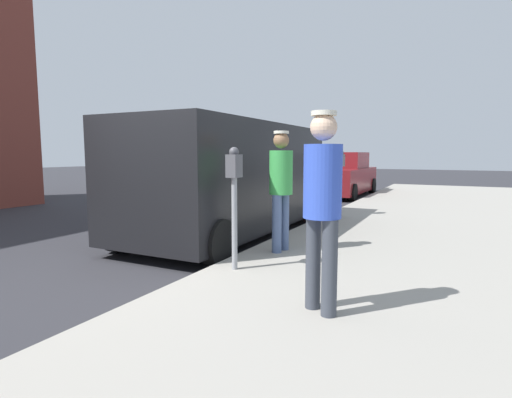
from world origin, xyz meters
TOP-DOWN VIEW (x-y plane):
  - ground_plane at (0.00, 0.00)m, footprint 80.00×80.00m
  - sidewalk_slab at (3.50, 0.00)m, footprint 5.00×32.00m
  - parking_meter_near at (1.35, 0.06)m, footprint 0.14×0.18m
  - parking_meter_far at (1.35, 4.98)m, footprint 0.14×0.18m
  - pedestrian_in_green at (1.48, 1.18)m, footprint 0.34×0.36m
  - pedestrian_in_blue at (2.73, -0.76)m, footprint 0.34×0.34m
  - parked_van at (-0.15, 2.54)m, footprint 2.16×5.22m
  - parked_sedan_ahead at (-0.23, 10.90)m, footprint 1.95×4.40m

SIDE VIEW (x-z plane):
  - ground_plane at x=0.00m, z-range 0.00..0.00m
  - sidewalk_slab at x=3.50m, z-range 0.00..0.15m
  - parked_sedan_ahead at x=-0.23m, z-range -0.08..1.57m
  - parked_van at x=-0.15m, z-range 0.08..2.23m
  - pedestrian_in_green at x=1.48m, z-range 0.29..2.05m
  - parking_meter_near at x=1.35m, z-range 0.42..1.94m
  - parking_meter_far at x=1.35m, z-range 0.42..1.94m
  - pedestrian_in_blue at x=2.73m, z-range 0.29..2.10m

